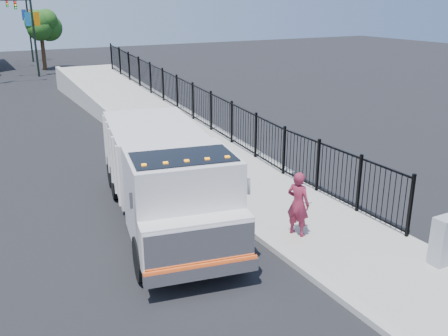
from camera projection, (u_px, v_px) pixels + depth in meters
name	position (u px, v px, depth m)	size (l,w,h in m)	color
ground	(261.00, 239.00, 14.04)	(120.00, 120.00, 0.00)	black
sidewalk	(363.00, 251.00, 13.23)	(3.55, 12.00, 0.12)	#9E998E
curb	(304.00, 269.00, 12.35)	(0.30, 12.00, 0.16)	#ADAAA3
ramp	(141.00, 118.00, 28.31)	(3.95, 24.00, 1.70)	#9E998E
iron_fence	(193.00, 113.00, 25.34)	(0.10, 28.00, 1.80)	black
truck	(165.00, 173.00, 14.47)	(4.17, 8.74, 2.87)	black
worker	(298.00, 204.00, 13.77)	(0.67, 0.44, 1.85)	maroon
utility_cabinet	(443.00, 241.00, 12.31)	(0.55, 0.40, 1.25)	gray
debris	(307.00, 201.00, 16.27)	(0.30, 0.30, 0.07)	silver
light_pole_1	(29.00, 24.00, 41.73)	(3.78, 0.22, 8.00)	black
light_pole_3	(25.00, 19.00, 51.84)	(3.78, 0.22, 8.00)	black
tree_1	(40.00, 27.00, 46.10)	(2.29, 2.29, 5.14)	#382314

